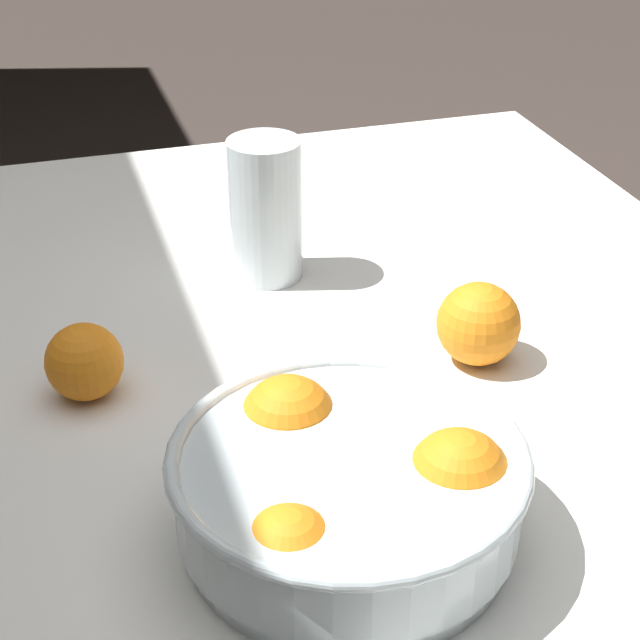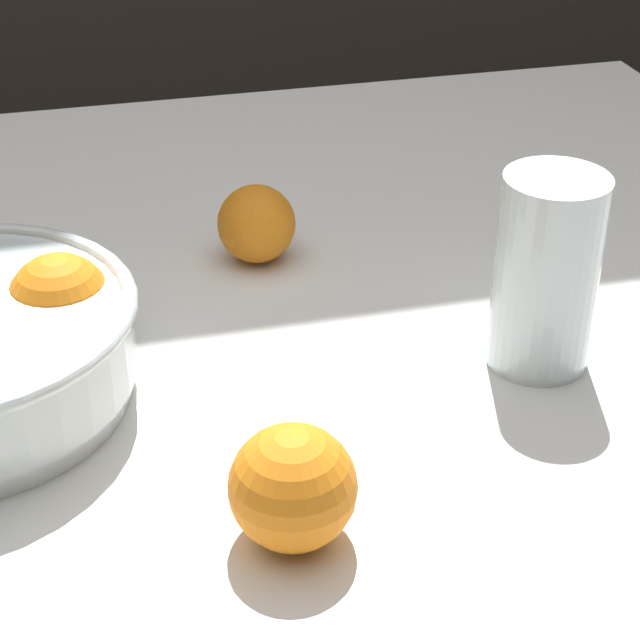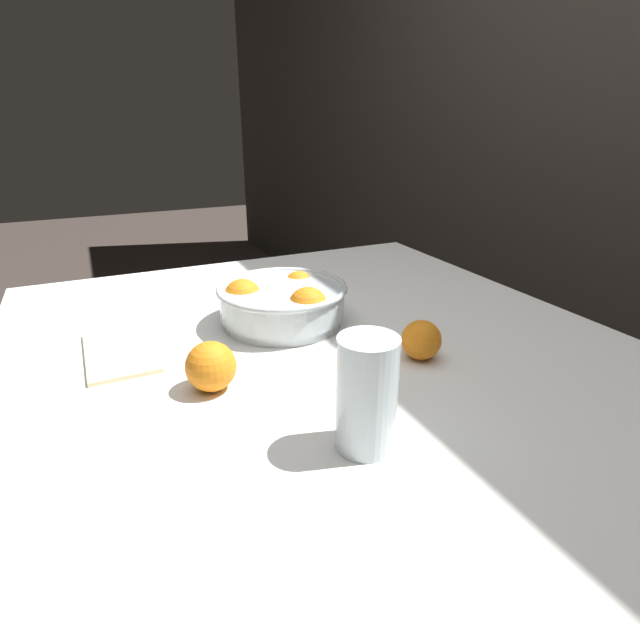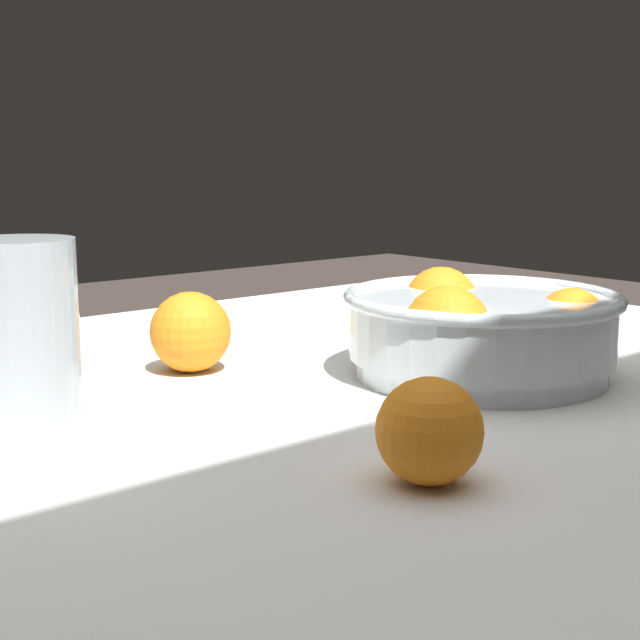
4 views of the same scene
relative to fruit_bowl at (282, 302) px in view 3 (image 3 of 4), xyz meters
The scene contains 7 objects.
ground_plane 0.84m from the fruit_bowl, ahead, with size 12.00×12.00×0.00m, color #3D332D.
dining_table 0.21m from the fruit_bowl, ahead, with size 1.35×1.15×0.78m.
fruit_bowl is the anchor object (origin of this frame).
juice_glass 0.44m from the fruit_bowl, ahead, with size 0.08×0.08×0.16m.
orange_loose_near_bowl 0.30m from the fruit_bowl, 33.49° to the left, with size 0.07×0.07×0.07m, color orange.
orange_loose_front 0.28m from the fruit_bowl, 44.02° to the right, with size 0.08×0.08×0.08m, color orange.
napkin 0.33m from the fruit_bowl, 88.52° to the right, with size 0.22×0.12×0.01m, color beige.
Camera 3 is at (0.73, -0.36, 1.19)m, focal length 28.00 mm.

